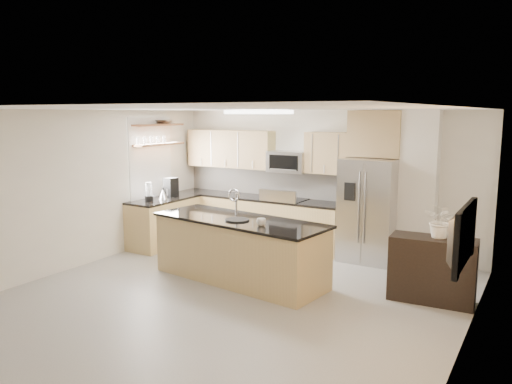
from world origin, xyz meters
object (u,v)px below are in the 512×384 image
Objects in this scene: microwave at (288,162)px; bowl at (164,121)px; refrigerator at (369,210)px; flower_vase at (442,212)px; kettle at (163,194)px; coffee_maker at (171,188)px; cup at (261,222)px; range at (285,223)px; credenza at (432,270)px; island at (240,249)px; blender at (149,193)px; television at (453,234)px; platter at (237,220)px.

microwave is 1.86× the size of bowl.
refrigerator reaches higher than flower_vase.
refrigerator is 8.01× the size of kettle.
bowl is at bearing 170.06° from coffee_maker.
range is at bearing 109.52° from cup.
credenza is at bearing -46.16° from refrigerator.
refrigerator is 4.83× the size of coffee_maker.
island is 4.14× the size of flower_vase.
flower_vase is at bearing -6.75° from coffee_maker.
bowl reaches higher than coffee_maker.
coffee_maker is (-2.09, -0.82, 0.62)m from range.
blender is 5.83m from television.
blender is 0.98× the size of coffee_maker.
credenza is 8.36× the size of cup.
bowl reaches higher than microwave.
microwave is 2.48m from island.
blender is 1.49m from bowl.
television is (3.21, -1.06, 0.87)m from island.
flower_vase reaches higher than blender.
island is (0.30, -2.06, 0.01)m from range.
refrigerator is 2.56× the size of flower_vase.
refrigerator reaches higher than coffee_maker.
microwave is 5.71× the size of cup.
microwave reaches higher than kettle.
island is 2.59× the size of credenza.
blender is at bearing -179.64° from flower_vase.
blender is (-5.10, -0.00, 0.63)m from credenza.
microwave reaches higher than credenza.
coffee_maker is at bearing -158.66° from range.
blender is 0.33× the size of television.
television is (3.51, -3.24, -0.28)m from microwave.
refrigerator reaches higher than platter.
credenza is at bearing -27.73° from microwave.
credenza is (2.72, 0.59, -0.04)m from island.
flower_vase is (5.12, -0.30, 0.22)m from kettle.
credenza is at bearing -3.74° from kettle.
microwave is at bearing 153.32° from flower_vase.
credenza is (3.02, -1.59, -1.18)m from microwave.
platter is (-0.48, 0.11, -0.04)m from cup.
flower_vase is (2.77, 0.74, 0.27)m from platter.
flower_vase is at bearing -6.84° from bowl.
flower_vase is (5.19, -0.61, 0.14)m from coffee_maker.
platter is 0.53× the size of flower_vase.
television is at bearing -77.28° from credenza.
cup reaches higher than credenza.
island is 2.52m from blender.
flower_vase reaches higher than kettle.
refrigerator is at bearing 11.62° from coffee_maker.
range is at bearing 98.58° from platter.
television is at bearing -22.33° from coffee_maker.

